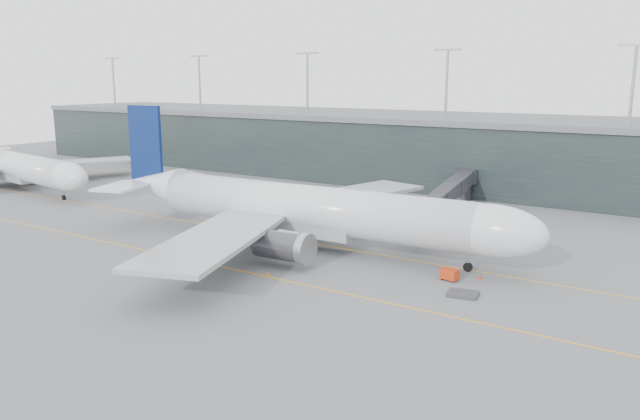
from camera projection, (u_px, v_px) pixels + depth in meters
The scene contains 18 objects.
ground at pixel (293, 232), 97.28m from camera, with size 320.00×320.00×0.00m, color #5E5E63.
taxiline_a at pixel (278, 237), 94.01m from camera, with size 160.00×0.25×0.02m, color orange.
taxiline_b at pixel (203, 263), 80.92m from camera, with size 160.00×0.25×0.02m, color orange.
taxiline_lead_main at pixel (381, 213), 110.96m from camera, with size 0.25×60.00×0.02m, color orange.
taxiline_lead_adj at pixel (94, 175), 153.85m from camera, with size 0.25×60.00×0.02m, color orange.
terminal at pixel (440, 149), 143.15m from camera, with size 240.00×36.00×29.00m.
main_aircraft at pixel (306, 209), 87.97m from camera, with size 68.39×64.28×19.19m.
jet_bridge at pixel (456, 193), 104.92m from camera, with size 10.35×44.13×6.14m.
second_aircraft at pixel (17, 166), 135.03m from camera, with size 60.32×56.12×16.94m.
gse_cart at pixel (450, 274), 73.81m from camera, with size 2.19×1.58×1.37m.
baggage_dolly at pixel (463, 294), 68.78m from camera, with size 3.25×2.60×0.33m, color #38383D.
uld_a at pixel (298, 211), 108.35m from camera, with size 2.24×2.06×1.64m.
uld_b at pixel (320, 210), 109.13m from camera, with size 2.18×1.85×1.79m.
uld_c at pixel (333, 213), 105.69m from camera, with size 2.51×2.12×2.06m.
cone_nose at pixel (480, 277), 74.27m from camera, with size 0.39×0.39×0.62m, color red.
cone_wing_stbd at pixel (267, 273), 75.42m from camera, with size 0.46×0.46×0.74m, color #FE600E.
cone_wing_port at pixel (379, 222), 102.48m from camera, with size 0.47×0.47×0.75m, color red.
cone_tail at pixel (202, 239), 91.57m from camera, with size 0.50×0.50×0.79m, color orange.
Camera 1 is at (55.30, -76.68, 23.55)m, focal length 35.00 mm.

